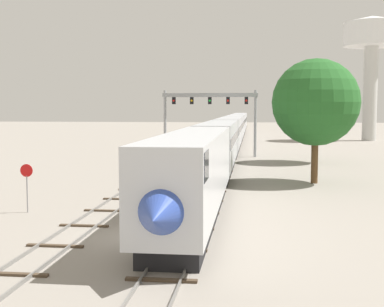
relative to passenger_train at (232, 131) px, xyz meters
name	(u,v)px	position (x,y,z in m)	size (l,w,h in m)	color
ground_plane	(142,238)	(-2.00, -57.98, -2.61)	(400.00, 400.00, 0.00)	gray
track_main	(233,146)	(0.00, 2.02, -2.54)	(2.60, 200.00, 0.16)	slate
track_near	(182,157)	(-5.50, -17.98, -2.54)	(2.60, 160.00, 0.16)	slate
passenger_train	(232,131)	(0.00, 0.00, 0.00)	(3.04, 128.46, 4.80)	silver
signal_gantry	(210,108)	(-2.25, -15.95, 3.54)	(12.10, 0.49, 8.38)	#999BA0
water_tower	(372,42)	(24.99, 19.52, 15.81)	(10.35, 10.35, 23.16)	beige
stop_sign	(27,181)	(-10.00, -52.79, -0.74)	(0.76, 0.08, 2.88)	gray
trackside_tree_left	(316,102)	(8.24, -38.56, 3.99)	(7.08, 7.08, 10.16)	brown
trackside_tree_mid	(315,99)	(10.07, -22.07, 4.55)	(7.13, 7.13, 10.74)	brown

